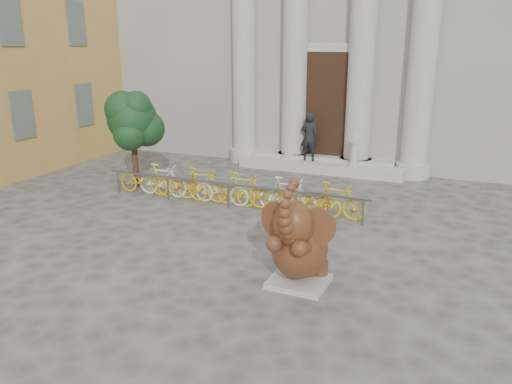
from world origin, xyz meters
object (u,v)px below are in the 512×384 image
at_px(tree, 133,120).
at_px(elephant_statue, 299,246).
at_px(bike_rack, 232,188).
at_px(pedestrian, 309,137).

bearing_deg(tree, elephant_statue, -33.30).
bearing_deg(bike_rack, pedestrian, 80.15).
bearing_deg(tree, bike_rack, -9.33).
bearing_deg(elephant_statue, bike_rack, 131.72).
height_order(elephant_statue, tree, tree).
bearing_deg(pedestrian, bike_rack, 78.73).
bearing_deg(tree, pedestrian, 42.94).
bearing_deg(pedestrian, tree, 41.53).
xyz_separation_m(elephant_statue, bike_rack, (-3.30, 3.99, -0.30)).
height_order(bike_rack, pedestrian, pedestrian).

